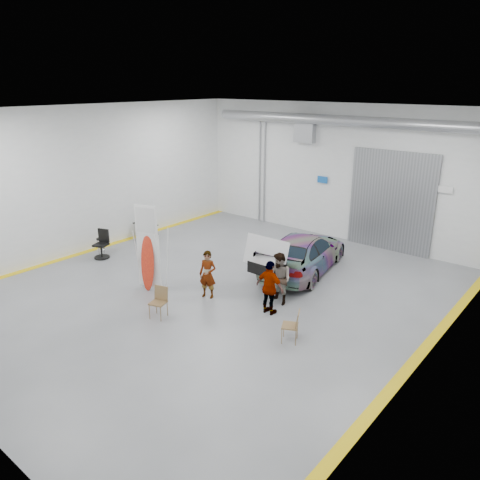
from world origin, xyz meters
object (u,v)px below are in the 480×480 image
Objects in this scene: shop_stool at (101,246)px; office_chair at (103,246)px; person_b at (280,279)px; folding_chair_far at (290,332)px; person_a at (208,274)px; work_table at (145,224)px; sedan_car at (303,253)px; surfboard_display at (146,254)px; person_c at (270,288)px; folding_chair_near at (159,308)px.

office_chair is at bearing -25.93° from shop_stool.
folding_chair_far is at bearing -36.14° from person_b.
person_b is (2.09, 1.12, 0.05)m from person_a.
folding_chair_far reaches higher than work_table.
sedan_car is 2.96m from person_b.
work_table is 2.75m from office_chair.
surfboard_display is at bearing -32.25° from office_chair.
person_a is 3.77m from folding_chair_far.
person_b is at bearing -10.02° from work_table.
work_table is (-0.16, 2.47, 0.38)m from shop_stool.
sedan_car is at bearing 9.83° from work_table.
person_c is at bearing -151.29° from folding_chair_far.
sedan_car is 4.30× the size of work_table.
person_a is 2.07m from folding_chair_near.
office_chair is at bearing 152.63° from surfboard_display.
folding_chair_near reaches higher than work_table.
work_table is at bearing 93.73° from shop_stool.
folding_chair_far is (1.58, -1.74, -0.56)m from person_b.
sedan_car is 7.75m from work_table.
work_table is (-8.51, 1.50, -0.13)m from person_b.
surfboard_display reaches higher than person_c.
person_c is 1.80m from folding_chair_far.
sedan_car reaches higher than folding_chair_far.
person_b is 8.65m from work_table.
surfboard_display is 4.65× the size of shop_stool.
surfboard_display is (-3.24, -4.83, 0.56)m from sedan_car.
folding_chair_near is (1.85, -1.13, -0.99)m from surfboard_display.
person_c reaches higher than work_table.
shop_stool is 0.58× the size of work_table.
folding_chair_far is 0.80× the size of work_table.
work_table is (-8.69, 2.27, -0.14)m from person_c.
shop_stool is 2.50m from work_table.
person_a is at bearing 8.26° from surfboard_display.
person_a is at bearing -19.53° from office_chair.
sedan_car is 7.36× the size of shop_stool.
person_a reaches higher than office_chair.
sedan_car is 5.28× the size of folding_chair_near.
folding_chair_near is at bearing -19.56° from shop_stool.
person_a is 2.38m from person_b.
person_b is 1.79× the size of folding_chair_near.
work_table is (-7.63, -1.32, -0.01)m from sedan_car.
folding_chair_near reaches higher than folding_chair_far.
person_c is at bearing -65.42° from person_b.
work_table is (-6.42, 2.63, -0.09)m from person_a.
office_chair is (-3.81, 0.83, -0.78)m from surfboard_display.
folding_chair_far is (1.41, -0.97, -0.57)m from person_c.
office_chair reaches higher than work_table.
person_b is 1.46× the size of work_table.
folding_chair_near is 6.46m from shop_stool.
person_b is 1.82× the size of folding_chair_far.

